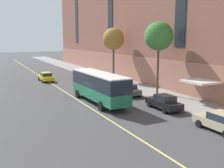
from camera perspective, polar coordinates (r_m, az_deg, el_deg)
name	(u,v)px	position (r m, az deg, el deg)	size (l,w,h in m)	color
ground_plane	(94,103)	(30.17, -3.95, -4.20)	(260.00, 260.00, 0.00)	#424244
sidewalk	(148,91)	(37.10, 7.78, -1.51)	(5.50, 160.00, 0.15)	gray
city_bus	(99,86)	(29.88, -2.93, -0.35)	(2.94, 10.80, 3.48)	#1E704C
parked_car_black_0	(164,102)	(27.86, 11.23, -3.89)	(2.08, 4.57, 1.56)	black
parked_car_darkgray_1	(83,75)	(48.83, -6.24, 2.07)	(2.01, 4.46, 1.56)	#4C4C51
parked_car_darkgray_3	(128,89)	(34.16, 3.43, -1.20)	(2.08, 4.34, 1.56)	#4C4C51
parked_car_champagne_4	(221,122)	(22.71, 22.62, -7.60)	(1.99, 4.47, 1.56)	#BCAD89
taxi_cab	(46,77)	(47.09, -14.19, 1.54)	(2.04, 4.77, 1.56)	yellow
street_tree_mid_block	(159,37)	(34.49, 10.14, 10.14)	(3.70, 3.70, 9.33)	brown
street_tree_far_uptown	(113,39)	(45.58, 0.33, 9.75)	(3.74, 3.74, 9.03)	brown
lane_centerline	(76,99)	(32.53, -7.82, -3.24)	(0.16, 140.00, 0.01)	#E0D66B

